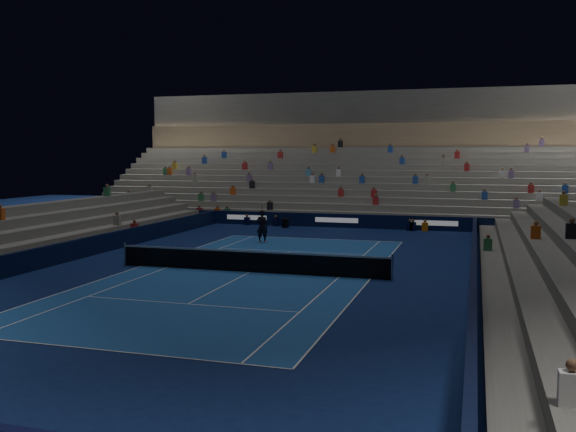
# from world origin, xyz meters

# --- Properties ---
(ground) EXTENTS (90.00, 90.00, 0.00)m
(ground) POSITION_xyz_m (0.00, 0.00, 0.00)
(ground) COLOR #0C1B4C
(ground) RESTS_ON ground
(court_surface) EXTENTS (10.97, 23.77, 0.01)m
(court_surface) POSITION_xyz_m (0.00, 0.00, 0.01)
(court_surface) COLOR #1B4B94
(court_surface) RESTS_ON ground
(sponsor_barrier_far) EXTENTS (44.00, 0.25, 1.00)m
(sponsor_barrier_far) POSITION_xyz_m (0.00, 18.50, 0.50)
(sponsor_barrier_far) COLOR black
(sponsor_barrier_far) RESTS_ON ground
(sponsor_barrier_east) EXTENTS (0.25, 37.00, 1.00)m
(sponsor_barrier_east) POSITION_xyz_m (9.70, 0.00, 0.50)
(sponsor_barrier_east) COLOR black
(sponsor_barrier_east) RESTS_ON ground
(sponsor_barrier_west) EXTENTS (0.25, 37.00, 1.00)m
(sponsor_barrier_west) POSITION_xyz_m (-9.70, 0.00, 0.50)
(sponsor_barrier_west) COLOR black
(sponsor_barrier_west) RESTS_ON ground
(grandstand_main) EXTENTS (44.00, 15.20, 11.20)m
(grandstand_main) POSITION_xyz_m (0.00, 27.90, 3.38)
(grandstand_main) COLOR gray
(grandstand_main) RESTS_ON ground
(grandstand_east) EXTENTS (5.00, 37.00, 2.50)m
(grandstand_east) POSITION_xyz_m (13.17, 0.00, 0.92)
(grandstand_east) COLOR #5E5E5A
(grandstand_east) RESTS_ON ground
(grandstand_west) EXTENTS (5.00, 37.00, 2.50)m
(grandstand_west) POSITION_xyz_m (-13.17, 0.00, 0.92)
(grandstand_west) COLOR slate
(grandstand_west) RESTS_ON ground
(tennis_net) EXTENTS (12.90, 0.10, 1.10)m
(tennis_net) POSITION_xyz_m (0.00, 0.00, 0.50)
(tennis_net) COLOR #B2B2B7
(tennis_net) RESTS_ON ground
(tennis_player) EXTENTS (0.74, 0.50, 1.97)m
(tennis_player) POSITION_xyz_m (-2.62, 9.30, 0.99)
(tennis_player) COLOR black
(tennis_player) RESTS_ON ground
(broadcast_camera) EXTENTS (0.67, 1.03, 0.66)m
(broadcast_camera) POSITION_xyz_m (-3.64, 17.40, 0.34)
(broadcast_camera) COLOR black
(broadcast_camera) RESTS_ON ground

